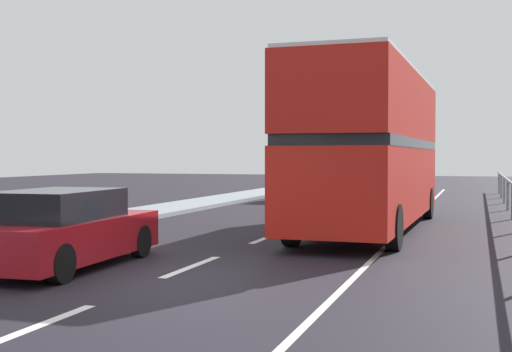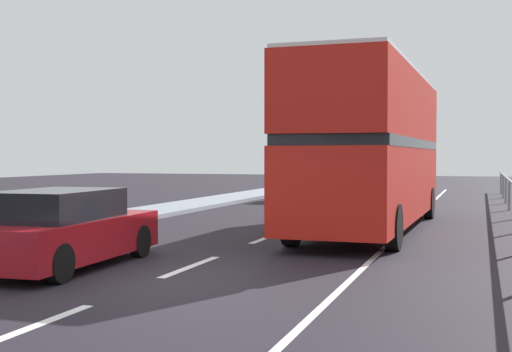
% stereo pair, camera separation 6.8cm
% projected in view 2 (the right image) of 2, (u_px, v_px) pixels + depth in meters
% --- Properties ---
extents(ground_plane, '(74.52, 120.00, 0.10)m').
position_uv_depth(ground_plane, '(161.00, 281.00, 11.28)').
color(ground_plane, black).
extents(lane_paint_markings, '(3.14, 46.00, 0.01)m').
position_uv_depth(lane_paint_markings, '(357.00, 228.00, 18.95)').
color(lane_paint_markings, silver).
rests_on(lane_paint_markings, ground).
extents(double_decker_bus_red, '(2.72, 10.90, 4.27)m').
position_uv_depth(double_decker_bus_red, '(372.00, 146.00, 18.40)').
color(double_decker_bus_red, red).
rests_on(double_decker_bus_red, ground).
extents(hatchback_car_near, '(1.98, 4.39, 1.41)m').
position_uv_depth(hatchback_car_near, '(62.00, 230.00, 12.33)').
color(hatchback_car_near, maroon).
rests_on(hatchback_car_near, ground).
extents(sedan_car_ahead, '(1.90, 4.02, 1.34)m').
position_uv_depth(sedan_car_ahead, '(301.00, 186.00, 30.67)').
color(sedan_car_ahead, maroon).
rests_on(sedan_car_ahead, ground).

